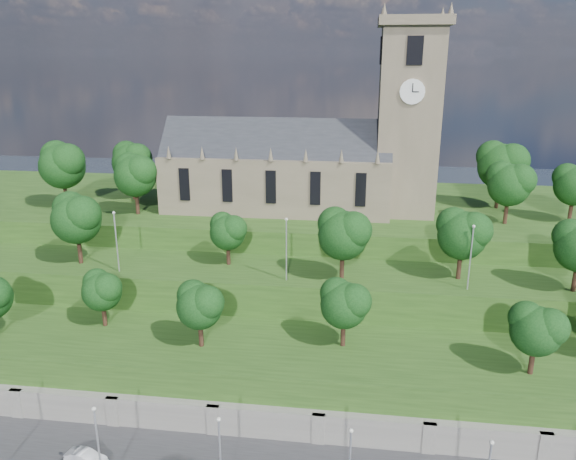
# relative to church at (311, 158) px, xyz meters

# --- Properties ---
(retaining_wall) EXTENTS (160.00, 2.10, 5.00)m
(retaining_wall) POSITION_rel_church_xyz_m (-0.79, -34.01, -20.02)
(retaining_wall) COLOR slate
(retaining_wall) RESTS_ON ground
(embankment_lower) EXTENTS (160.00, 12.00, 8.00)m
(embankment_lower) POSITION_rel_church_xyz_m (-0.79, -27.98, -18.52)
(embankment_lower) COLOR #244617
(embankment_lower) RESTS_ON ground
(embankment_upper) EXTENTS (160.00, 10.00, 12.00)m
(embankment_upper) POSITION_rel_church_xyz_m (-0.79, -16.98, -16.52)
(embankment_upper) COLOR #244617
(embankment_upper) RESTS_ON ground
(hilltop) EXTENTS (160.00, 32.00, 15.00)m
(hilltop) POSITION_rel_church_xyz_m (-0.79, 4.02, -15.02)
(hilltop) COLOR #244617
(hilltop) RESTS_ON ground
(church) EXTENTS (38.60, 12.35, 27.60)m
(church) POSITION_rel_church_xyz_m (0.00, 0.00, 0.00)
(church) COLOR brown
(church) RESTS_ON hilltop
(trees_lower) EXTENTS (67.91, 8.93, 7.57)m
(trees_lower) POSITION_rel_church_xyz_m (2.38, -27.98, -9.70)
(trees_lower) COLOR black
(trees_lower) RESTS_ON embankment_lower
(trees_upper) EXTENTS (63.27, 7.96, 8.83)m
(trees_upper) POSITION_rel_church_xyz_m (3.21, -17.97, -4.96)
(trees_upper) COLOR black
(trees_upper) RESTS_ON embankment_upper
(trees_hilltop) EXTENTS (77.17, 16.15, 9.76)m
(trees_hilltop) POSITION_rel_church_xyz_m (-2.40, -1.30, -1.38)
(trees_hilltop) COLOR black
(trees_hilltop) RESTS_ON hilltop
(lamp_posts_promenade) EXTENTS (60.36, 0.36, 8.33)m
(lamp_posts_promenade) POSITION_rel_church_xyz_m (-2.79, -43.48, -15.74)
(lamp_posts_promenade) COLOR #B2B2B7
(lamp_posts_promenade) RESTS_ON promenade
(lamp_posts_upper) EXTENTS (40.36, 0.36, 7.37)m
(lamp_posts_upper) POSITION_rel_church_xyz_m (-0.79, -19.98, -6.24)
(lamp_posts_upper) COLOR #B2B2B7
(lamp_posts_upper) RESTS_ON embankment_upper
(car_middle) EXTENTS (3.96, 2.01, 1.25)m
(car_middle) POSITION_rel_church_xyz_m (-15.90, -40.32, -19.90)
(car_middle) COLOR #BDBCC2
(car_middle) RESTS_ON promenade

